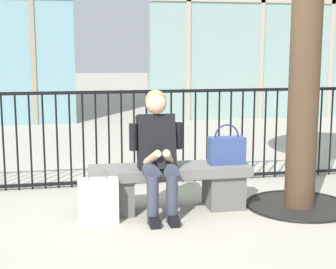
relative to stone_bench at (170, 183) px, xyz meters
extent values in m
plane|color=#A8A091|center=(0.00, 0.00, -0.27)|extent=(60.00, 60.00, 0.00)
cube|color=slate|center=(0.00, 0.00, 0.13)|extent=(1.60, 0.44, 0.10)
cube|color=#605E5B|center=(-0.56, 0.00, -0.10)|extent=(0.36, 0.37, 0.35)
cube|color=#605E5B|center=(0.56, 0.00, -0.10)|extent=(0.36, 0.37, 0.35)
cylinder|color=#383D4C|center=(-0.24, -0.18, 0.20)|extent=(0.15, 0.40, 0.15)
cylinder|color=#383D4C|center=(-0.24, -0.38, -0.05)|extent=(0.11, 0.11, 0.45)
cube|color=black|center=(-0.24, -0.44, -0.23)|extent=(0.09, 0.22, 0.08)
cylinder|color=#383D4C|center=(-0.06, -0.18, 0.20)|extent=(0.15, 0.40, 0.15)
cylinder|color=#383D4C|center=(-0.06, -0.38, -0.05)|extent=(0.11, 0.11, 0.45)
cube|color=black|center=(-0.06, -0.44, -0.23)|extent=(0.09, 0.22, 0.08)
cube|color=black|center=(-0.15, -0.04, 0.44)|extent=(0.36, 0.30, 0.55)
cylinder|color=black|center=(-0.37, -0.04, 0.49)|extent=(0.08, 0.08, 0.26)
cylinder|color=#DBAD89|center=(-0.23, -0.26, 0.32)|extent=(0.16, 0.28, 0.20)
cylinder|color=black|center=(0.07, -0.04, 0.49)|extent=(0.08, 0.08, 0.26)
cylinder|color=#DBAD89|center=(-0.07, -0.26, 0.32)|extent=(0.16, 0.28, 0.20)
cube|color=black|center=(-0.15, -0.32, 0.30)|extent=(0.07, 0.10, 0.13)
sphere|color=#DBAD89|center=(-0.15, -0.06, 0.81)|extent=(0.20, 0.20, 0.20)
sphere|color=#997F59|center=(-0.15, -0.03, 0.84)|extent=(0.20, 0.20, 0.20)
cube|color=#33477F|center=(0.58, -0.01, 0.32)|extent=(0.37, 0.16, 0.27)
torus|color=#1E2A4C|center=(0.58, -0.01, 0.46)|extent=(0.25, 0.02, 0.25)
cube|color=beige|center=(-0.73, -0.28, -0.06)|extent=(0.37, 0.14, 0.43)
torus|color=slate|center=(-0.73, -0.33, 0.18)|extent=(0.18, 0.01, 0.18)
torus|color=slate|center=(-0.73, -0.23, 0.18)|extent=(0.18, 0.01, 0.18)
cylinder|color=black|center=(-1.71, 1.04, 0.29)|extent=(0.02, 0.02, 1.13)
cylinder|color=black|center=(-1.56, 1.04, 0.29)|extent=(0.02, 0.02, 1.13)
cylinder|color=black|center=(-1.41, 1.04, 0.29)|extent=(0.02, 0.02, 1.13)
cylinder|color=black|center=(-1.26, 1.04, 0.29)|extent=(0.02, 0.02, 1.13)
cylinder|color=black|center=(-1.11, 1.04, 0.29)|extent=(0.02, 0.02, 1.13)
cylinder|color=black|center=(-0.96, 1.04, 0.29)|extent=(0.02, 0.02, 1.13)
cylinder|color=black|center=(-0.82, 1.04, 0.29)|extent=(0.02, 0.02, 1.13)
cylinder|color=black|center=(-0.67, 1.04, 0.29)|extent=(0.02, 0.02, 1.13)
cylinder|color=black|center=(-0.52, 1.04, 0.29)|extent=(0.02, 0.02, 1.13)
cylinder|color=black|center=(-0.37, 1.04, 0.29)|extent=(0.02, 0.02, 1.13)
cylinder|color=black|center=(-0.22, 1.04, 0.29)|extent=(0.02, 0.02, 1.13)
cylinder|color=black|center=(-0.07, 1.04, 0.29)|extent=(0.02, 0.02, 1.13)
cylinder|color=black|center=(0.07, 1.04, 0.29)|extent=(0.02, 0.02, 1.13)
cylinder|color=black|center=(0.22, 1.04, 0.29)|extent=(0.02, 0.02, 1.13)
cylinder|color=black|center=(0.37, 1.04, 0.29)|extent=(0.02, 0.02, 1.13)
cylinder|color=black|center=(0.52, 1.04, 0.29)|extent=(0.02, 0.02, 1.13)
cylinder|color=black|center=(0.67, 1.04, 0.29)|extent=(0.02, 0.02, 1.13)
cylinder|color=black|center=(0.82, 1.04, 0.29)|extent=(0.02, 0.02, 1.13)
cylinder|color=black|center=(0.96, 1.04, 0.29)|extent=(0.02, 0.02, 1.13)
cylinder|color=black|center=(1.11, 1.04, 0.29)|extent=(0.02, 0.02, 1.13)
cylinder|color=black|center=(1.26, 1.04, 0.29)|extent=(0.02, 0.02, 1.13)
cylinder|color=black|center=(1.41, 1.04, 0.29)|extent=(0.02, 0.02, 1.13)
cylinder|color=black|center=(1.56, 1.04, 0.29)|extent=(0.02, 0.02, 1.13)
cylinder|color=black|center=(1.71, 1.04, 0.29)|extent=(0.02, 0.02, 1.13)
cylinder|color=black|center=(1.85, 1.04, 0.29)|extent=(0.02, 0.02, 1.13)
cylinder|color=black|center=(2.00, 1.04, 0.29)|extent=(0.02, 0.02, 1.13)
cylinder|color=black|center=(2.15, 1.04, 0.29)|extent=(0.02, 0.02, 1.13)
cylinder|color=black|center=(2.30, 1.04, 0.29)|extent=(0.02, 0.02, 1.13)
cube|color=black|center=(0.00, 1.04, -0.22)|extent=(8.16, 0.04, 0.04)
cube|color=black|center=(0.00, 1.04, 0.84)|extent=(8.16, 0.04, 0.04)
cylinder|color=black|center=(1.32, -0.16, -0.27)|extent=(1.06, 1.06, 0.01)
torus|color=black|center=(1.32, -0.16, -0.26)|extent=(1.09, 1.09, 0.03)
cylinder|color=#4C3826|center=(1.32, -0.16, 1.43)|extent=(0.30, 0.30, 3.40)
camera|label=1|loc=(-0.97, -4.88, 1.33)|focal=54.85mm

